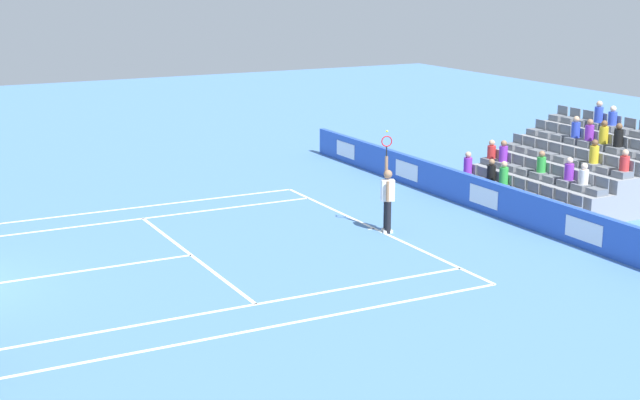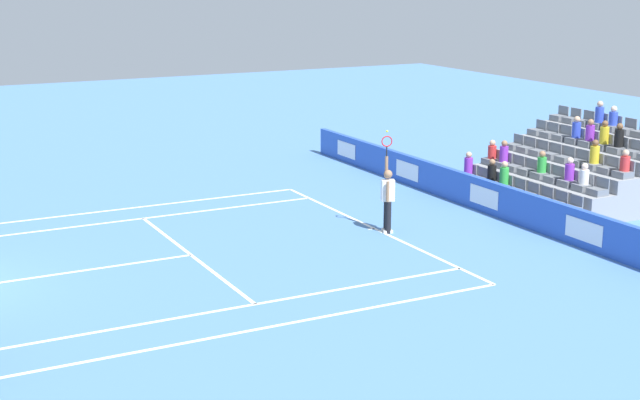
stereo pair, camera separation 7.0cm
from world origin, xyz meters
TOP-DOWN VIEW (x-y plane):
  - line_baseline at (0.00, -11.89)m, footprint 10.97×0.10m
  - line_service at (0.00, -6.40)m, footprint 8.23×0.10m
  - line_centre_service at (0.00, -3.20)m, footprint 0.10×6.40m
  - line_singles_sideline_left at (4.12, -5.95)m, footprint 0.10×11.89m
  - line_singles_sideline_right at (-4.12, -5.95)m, footprint 0.10×11.89m
  - line_doubles_sideline_left at (5.49, -5.95)m, footprint 0.10×11.89m
  - line_doubles_sideline_right at (-5.49, -5.95)m, footprint 0.10×11.89m
  - line_centre_mark at (0.00, -11.79)m, footprint 0.10×0.20m
  - sponsor_barrier at (-0.00, -15.84)m, footprint 21.32×0.22m
  - tennis_player at (-0.47, -12.03)m, footprint 0.51×0.43m
  - stadium_stand at (-0.00, -19.40)m, footprint 5.58×4.75m

SIDE VIEW (x-z plane):
  - line_baseline at x=0.00m, z-range 0.00..0.01m
  - line_service at x=0.00m, z-range 0.00..0.01m
  - line_centre_service at x=0.00m, z-range 0.00..0.01m
  - line_singles_sideline_left at x=4.12m, z-range 0.00..0.01m
  - line_singles_sideline_right at x=-4.12m, z-range 0.00..0.01m
  - line_doubles_sideline_left at x=5.49m, z-range 0.00..0.01m
  - line_doubles_sideline_right at x=-5.49m, z-range 0.00..0.01m
  - line_centre_mark at x=0.00m, z-range 0.00..0.01m
  - sponsor_barrier at x=0.00m, z-range 0.00..1.00m
  - stadium_stand at x=0.00m, z-range -0.69..2.35m
  - tennis_player at x=-0.47m, z-range -0.43..2.42m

